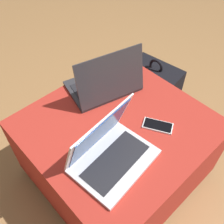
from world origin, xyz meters
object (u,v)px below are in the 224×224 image
(backpack, at_px, (153,91))
(laptop_near, at_px, (109,152))
(laptop_far, at_px, (105,83))
(cell_phone, at_px, (158,126))

(backpack, bearing_deg, laptop_near, 106.58)
(laptop_near, height_order, laptop_far, laptop_far)
(laptop_far, height_order, backpack, laptop_far)
(laptop_near, bearing_deg, laptop_far, 43.85)
(cell_phone, relative_size, backpack, 0.34)
(laptop_far, distance_m, backpack, 0.53)
(laptop_far, bearing_deg, backpack, -167.26)
(laptop_near, xyz_separation_m, laptop_far, (0.26, 0.32, 0.00))
(laptop_near, xyz_separation_m, backpack, (0.68, 0.31, -0.32))
(laptop_near, distance_m, cell_phone, 0.29)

